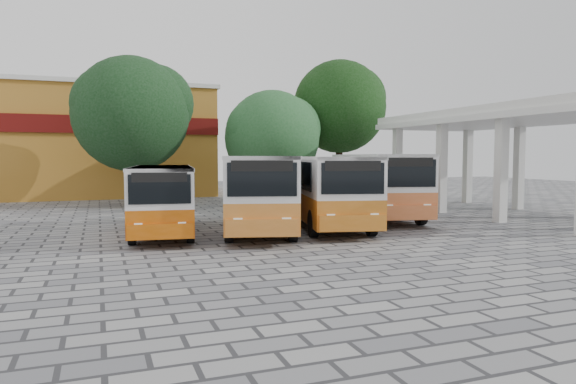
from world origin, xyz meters
name	(u,v)px	position (x,y,z in m)	size (l,w,h in m)	color
ground	(368,238)	(0.00, 0.00, 0.00)	(90.00, 90.00, 0.00)	#5E5E64
terminal_shelter	(512,119)	(10.50, 4.00, 4.91)	(6.80, 15.80, 5.40)	silver
shophouse_block	(75,141)	(-11.00, 25.99, 4.16)	(20.40, 10.40, 8.30)	#A86D20
bus_far_left	(162,195)	(-7.07, 3.61, 1.52)	(3.18, 7.55, 2.63)	#BD4F04
bus_centre_left	(259,188)	(-3.31, 3.06, 1.76)	(4.72, 8.91, 3.04)	orange
bus_centre_right	(328,186)	(-0.19, 3.17, 1.74)	(4.34, 8.78, 3.01)	#BC6617
bus_far_right	(377,181)	(3.41, 5.29, 1.80)	(4.51, 9.09, 3.12)	#D06732
tree_left	(133,110)	(-7.38, 15.39, 5.76)	(7.18, 6.84, 8.95)	#352113
tree_middle	(273,135)	(1.05, 14.17, 4.39)	(6.28, 5.98, 7.18)	#3D2B18
tree_right	(340,104)	(6.54, 15.80, 6.67)	(6.75, 6.43, 9.68)	black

